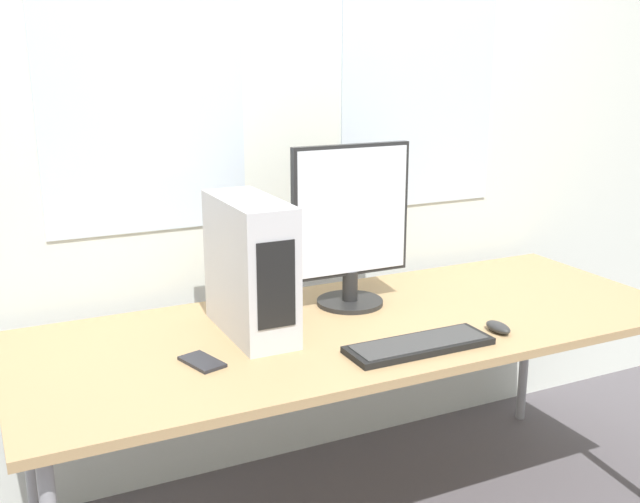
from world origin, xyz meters
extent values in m
cube|color=silver|center=(0.00, 0.99, 1.35)|extent=(8.00, 0.06, 2.70)
cube|color=silver|center=(-0.55, 0.96, 1.59)|extent=(0.70, 0.01, 1.18)
cube|color=silver|center=(0.55, 0.96, 1.59)|extent=(0.70, 0.01, 1.18)
cube|color=tan|center=(0.00, 0.43, 0.73)|extent=(2.23, 0.86, 0.03)
cylinder|color=#99999E|center=(-1.03, 0.78, 0.36)|extent=(0.04, 0.04, 0.72)
cylinder|color=#99999E|center=(1.03, 0.78, 0.36)|extent=(0.04, 0.04, 0.72)
cube|color=silver|center=(-0.35, 0.51, 0.96)|extent=(0.17, 0.42, 0.43)
cube|color=black|center=(-0.35, 0.30, 0.96)|extent=(0.12, 0.00, 0.26)
cylinder|color=black|center=(0.06, 0.61, 0.75)|extent=(0.23, 0.23, 0.02)
cylinder|color=black|center=(0.06, 0.61, 0.81)|extent=(0.05, 0.05, 0.11)
cube|color=black|center=(0.06, 0.61, 1.08)|extent=(0.44, 0.03, 0.45)
cube|color=white|center=(0.06, 0.59, 1.08)|extent=(0.41, 0.00, 0.43)
cube|color=black|center=(0.05, 0.16, 0.76)|extent=(0.46, 0.15, 0.02)
cube|color=#383838|center=(0.05, 0.16, 0.77)|extent=(0.42, 0.13, 0.00)
ellipsoid|color=#2D2D2D|center=(0.35, 0.16, 0.76)|extent=(0.05, 0.10, 0.03)
cube|color=#232328|center=(-0.57, 0.34, 0.75)|extent=(0.11, 0.16, 0.01)
camera|label=1|loc=(-1.13, -1.60, 1.61)|focal=42.00mm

